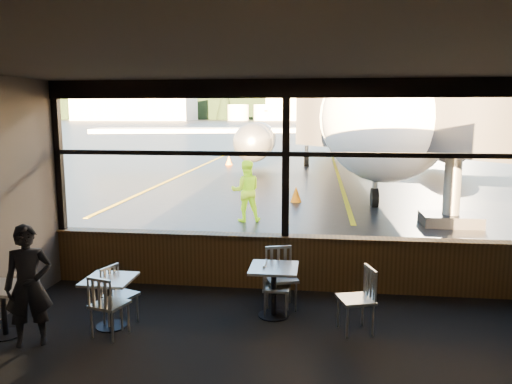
% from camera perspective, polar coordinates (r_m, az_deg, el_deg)
% --- Properties ---
extents(ground_plane, '(520.00, 520.00, 0.00)m').
position_cam_1_polar(ground_plane, '(128.18, 6.92, 7.66)').
color(ground_plane, black).
rests_on(ground_plane, ground).
extents(carpet_floor, '(8.00, 6.00, 0.01)m').
position_cam_1_polar(carpet_floor, '(5.96, 1.24, -20.72)').
color(carpet_floor, black).
rests_on(carpet_floor, ground).
extents(ceiling, '(8.00, 6.00, 0.04)m').
position_cam_1_polar(ceiling, '(5.20, 1.37, 14.92)').
color(ceiling, '#38332D').
rests_on(ceiling, ground).
extents(wall_back, '(8.00, 0.04, 3.50)m').
position_cam_1_polar(wall_back, '(2.52, -6.06, -19.91)').
color(wall_back, '#4E463E').
rests_on(wall_back, ground).
extents(window_sill, '(8.00, 0.28, 0.90)m').
position_cam_1_polar(window_sill, '(8.54, 3.33, -8.11)').
color(window_sill, '#4C3117').
rests_on(window_sill, ground).
extents(window_header, '(8.00, 0.18, 0.30)m').
position_cam_1_polar(window_header, '(8.17, 3.52, 11.71)').
color(window_header, black).
rests_on(window_header, ground).
extents(mullion_left, '(0.12, 0.12, 2.60)m').
position_cam_1_polar(mullion_left, '(9.32, -21.63, 3.69)').
color(mullion_left, black).
rests_on(mullion_left, ground).
extents(mullion_centre, '(0.12, 0.12, 2.60)m').
position_cam_1_polar(mullion_centre, '(8.20, 3.44, 3.66)').
color(mullion_centre, black).
rests_on(mullion_centre, ground).
extents(window_transom, '(8.00, 0.10, 0.08)m').
position_cam_1_polar(window_transom, '(8.19, 3.44, 4.36)').
color(window_transom, black).
rests_on(window_transom, ground).
extents(airliner, '(29.13, 34.66, 10.38)m').
position_cam_1_polar(airliner, '(27.54, 10.60, 13.54)').
color(airliner, white).
rests_on(airliner, ground_plane).
extents(jet_bridge, '(8.89, 10.87, 4.74)m').
position_cam_1_polar(jet_bridge, '(14.00, 19.91, 6.07)').
color(jet_bridge, '#2B2B2E').
rests_on(jet_bridge, ground_plane).
extents(cafe_table_near, '(0.69, 0.69, 0.76)m').
position_cam_1_polar(cafe_table_near, '(7.43, 2.04, -11.33)').
color(cafe_table_near, '#A9A49C').
rests_on(cafe_table_near, carpet_floor).
extents(cafe_table_mid, '(0.65, 0.65, 0.72)m').
position_cam_1_polar(cafe_table_mid, '(7.38, -16.31, -12.06)').
color(cafe_table_mid, gray).
rests_on(cafe_table_mid, carpet_floor).
extents(cafe_table_left, '(0.64, 0.64, 0.70)m').
position_cam_1_polar(cafe_table_left, '(7.62, -26.85, -12.06)').
color(cafe_table_left, gray).
rests_on(cafe_table_left, carpet_floor).
extents(chair_near_e, '(0.63, 0.63, 0.92)m').
position_cam_1_polar(chair_near_e, '(7.03, 11.33, -12.03)').
color(chair_near_e, beige).
rests_on(chair_near_e, carpet_floor).
extents(chair_near_w, '(0.44, 0.44, 0.80)m').
position_cam_1_polar(chair_near_w, '(7.51, 2.38, -10.95)').
color(chair_near_w, beige).
rests_on(chair_near_w, carpet_floor).
extents(chair_near_n, '(0.65, 0.65, 0.94)m').
position_cam_1_polar(chair_near_n, '(7.69, 2.92, -9.90)').
color(chair_near_n, '#AAA599').
rests_on(chair_near_n, carpet_floor).
extents(chair_mid_s, '(0.59, 0.59, 0.87)m').
position_cam_1_polar(chair_mid_s, '(7.08, -16.38, -12.27)').
color(chair_mid_s, beige).
rests_on(chair_mid_s, carpet_floor).
extents(chair_mid_w, '(0.59, 0.59, 0.84)m').
position_cam_1_polar(chair_mid_w, '(7.42, -15.25, -11.39)').
color(chair_mid_w, '#A8A498').
rests_on(chair_mid_w, carpet_floor).
extents(passenger, '(0.68, 0.59, 1.58)m').
position_cam_1_polar(passenger, '(7.07, -24.54, -9.73)').
color(passenger, black).
rests_on(passenger, carpet_floor).
extents(ground_crew, '(0.94, 0.81, 1.69)m').
position_cam_1_polar(ground_crew, '(13.70, -1.17, 0.13)').
color(ground_crew, '#BFF219').
rests_on(ground_crew, ground_plane).
extents(cone_nose, '(0.38, 0.38, 0.53)m').
position_cam_1_polar(cone_nose, '(16.77, 4.59, -0.25)').
color(cone_nose, '#ED4007').
rests_on(cone_nose, ground_plane).
extents(cone_wing, '(0.40, 0.40, 0.56)m').
position_cam_1_polar(cone_wing, '(28.69, -3.11, 3.67)').
color(cone_wing, '#F65407').
rests_on(cone_wing, ground_plane).
extents(hangar_left, '(45.00, 18.00, 11.00)m').
position_cam_1_polar(hangar_left, '(200.94, -13.64, 9.53)').
color(hangar_left, silver).
rests_on(hangar_left, ground_plane).
extents(hangar_mid, '(38.00, 15.00, 10.00)m').
position_cam_1_polar(hangar_mid, '(193.16, 7.04, 9.59)').
color(hangar_mid, silver).
rests_on(hangar_mid, ground_plane).
extents(hangar_right, '(50.00, 20.00, 12.00)m').
position_cam_1_polar(hangar_right, '(195.44, 25.15, 9.10)').
color(hangar_right, silver).
rests_on(hangar_right, ground_plane).
extents(fuel_tank_a, '(8.00, 8.00, 6.00)m').
position_cam_1_polar(fuel_tank_a, '(192.58, -2.05, 9.06)').
color(fuel_tank_a, silver).
rests_on(fuel_tank_a, ground_plane).
extents(fuel_tank_b, '(8.00, 8.00, 6.00)m').
position_cam_1_polar(fuel_tank_b, '(191.25, 0.95, 9.06)').
color(fuel_tank_b, silver).
rests_on(fuel_tank_b, ground_plane).
extents(fuel_tank_c, '(8.00, 8.00, 6.00)m').
position_cam_1_polar(fuel_tank_c, '(190.44, 3.98, 9.04)').
color(fuel_tank_c, silver).
rests_on(fuel_tank_c, ground_plane).
extents(treeline, '(360.00, 3.00, 12.00)m').
position_cam_1_polar(treeline, '(218.17, 7.06, 9.78)').
color(treeline, black).
rests_on(treeline, ground_plane).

